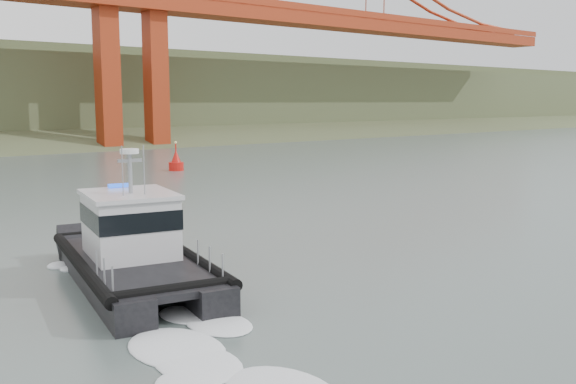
{
  "coord_description": "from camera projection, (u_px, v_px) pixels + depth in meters",
  "views": [
    {
      "loc": [
        -21.78,
        -17.57,
        7.26
      ],
      "look_at": [
        -0.41,
        9.04,
        2.4
      ],
      "focal_mm": 40.0,
      "sensor_mm": 36.0,
      "label": 1
    }
  ],
  "objects": [
    {
      "name": "nav_buoy",
      "position": [
        176.0,
        162.0,
        67.32
      ],
      "size": [
        1.57,
        1.57,
        3.26
      ],
      "color": "red",
      "rests_on": "ground"
    },
    {
      "name": "ground",
      "position": [
        424.0,
        268.0,
        28.09
      ],
      "size": [
        400.0,
        400.0,
        0.0
      ],
      "primitive_type": "plane",
      "color": "#4F5E5B",
      "rests_on": "ground"
    },
    {
      "name": "patrol_boat",
      "position": [
        133.0,
        249.0,
        25.6
      ],
      "size": [
        6.32,
        12.1,
        5.59
      ],
      "rotation": [
        0.0,
        0.0,
        -0.19
      ],
      "color": "black",
      "rests_on": "ground"
    }
  ]
}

